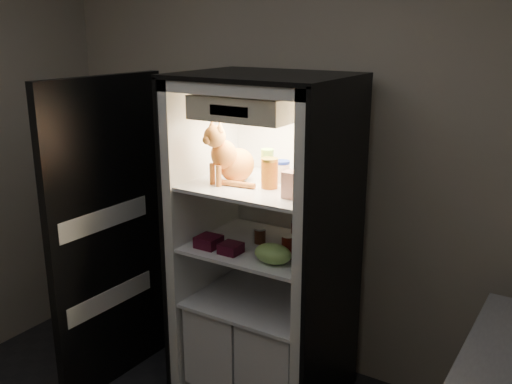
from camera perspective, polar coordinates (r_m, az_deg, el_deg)
room_shell at (r=2.02m, az=-19.46°, el=1.32°), size 3.60×3.60×3.60m
refrigerator at (r=3.29m, az=1.09°, el=-7.35°), size 0.90×0.72×1.88m
fridge_door at (r=3.47m, az=-14.35°, el=-4.39°), size 0.09×0.87×1.85m
tabby_cat at (r=3.08m, az=-2.61°, el=3.35°), size 0.29×0.35×0.35m
parmesan_shaker at (r=3.10m, az=1.13°, el=2.67°), size 0.07×0.07×0.18m
mayo_tub at (r=3.10m, az=2.62°, el=2.09°), size 0.09×0.09×0.12m
salsa_jar at (r=2.98m, az=1.37°, el=1.90°), size 0.09×0.09×0.16m
pepper_jar at (r=2.95m, az=5.83°, el=2.23°), size 0.13×0.13×0.21m
cream_carton at (r=2.81m, az=3.58°, el=0.73°), size 0.08×0.08×0.13m
soda_can_a at (r=3.21m, az=4.09°, el=-3.97°), size 0.06×0.06×0.12m
soda_can_b at (r=3.02m, az=5.37°, el=-5.16°), size 0.07×0.07×0.13m
soda_can_c at (r=2.99m, az=3.22°, el=-5.49°), size 0.07×0.07×0.13m
condiment_jar at (r=3.19m, az=0.40°, el=-4.35°), size 0.06×0.06×0.09m
grape_bag at (r=2.93m, az=1.70°, el=-6.19°), size 0.20×0.15×0.10m
berry_box_left at (r=3.15m, az=-4.76°, el=-4.96°), size 0.12×0.12×0.06m
berry_box_right at (r=3.06m, az=-2.54°, el=-5.64°), size 0.11×0.11×0.05m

